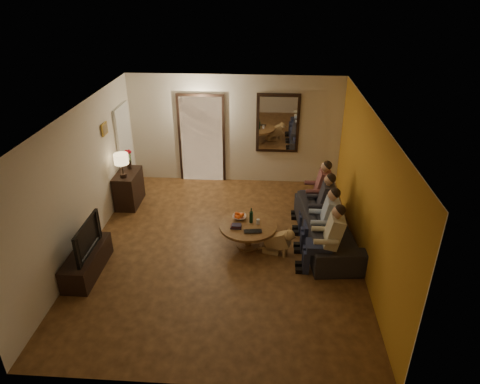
# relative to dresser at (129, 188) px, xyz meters

# --- Properties ---
(floor) EXTENTS (5.00, 6.00, 0.01)m
(floor) POSITION_rel_dresser_xyz_m (2.25, -1.61, -0.38)
(floor) COLOR #412711
(floor) RESTS_ON ground
(ceiling) EXTENTS (5.00, 6.00, 0.01)m
(ceiling) POSITION_rel_dresser_xyz_m (2.25, -1.61, 2.22)
(ceiling) COLOR white
(ceiling) RESTS_ON back_wall
(back_wall) EXTENTS (5.00, 0.02, 2.60)m
(back_wall) POSITION_rel_dresser_xyz_m (2.25, 1.39, 0.92)
(back_wall) COLOR beige
(back_wall) RESTS_ON floor
(front_wall) EXTENTS (5.00, 0.02, 2.60)m
(front_wall) POSITION_rel_dresser_xyz_m (2.25, -4.61, 0.92)
(front_wall) COLOR beige
(front_wall) RESTS_ON floor
(left_wall) EXTENTS (0.02, 6.00, 2.60)m
(left_wall) POSITION_rel_dresser_xyz_m (-0.25, -1.61, 0.92)
(left_wall) COLOR beige
(left_wall) RESTS_ON floor
(right_wall) EXTENTS (0.02, 6.00, 2.60)m
(right_wall) POSITION_rel_dresser_xyz_m (4.75, -1.61, 0.92)
(right_wall) COLOR beige
(right_wall) RESTS_ON floor
(orange_accent) EXTENTS (0.01, 6.00, 2.60)m
(orange_accent) POSITION_rel_dresser_xyz_m (4.74, -1.61, 0.92)
(orange_accent) COLOR orange
(orange_accent) RESTS_ON right_wall
(kitchen_doorway) EXTENTS (1.00, 0.06, 2.10)m
(kitchen_doorway) POSITION_rel_dresser_xyz_m (1.45, 1.37, 0.67)
(kitchen_doorway) COLOR #FFE0A5
(kitchen_doorway) RESTS_ON floor
(door_trim) EXTENTS (1.12, 0.04, 2.22)m
(door_trim) POSITION_rel_dresser_xyz_m (1.45, 1.36, 0.67)
(door_trim) COLOR black
(door_trim) RESTS_ON floor
(fridge_glimpse) EXTENTS (0.45, 0.03, 1.70)m
(fridge_glimpse) POSITION_rel_dresser_xyz_m (1.70, 1.37, 0.52)
(fridge_glimpse) COLOR silver
(fridge_glimpse) RESTS_ON floor
(mirror_frame) EXTENTS (1.00, 0.05, 1.40)m
(mirror_frame) POSITION_rel_dresser_xyz_m (3.25, 1.35, 1.12)
(mirror_frame) COLOR black
(mirror_frame) RESTS_ON back_wall
(mirror_glass) EXTENTS (0.86, 0.02, 1.26)m
(mirror_glass) POSITION_rel_dresser_xyz_m (3.25, 1.32, 1.12)
(mirror_glass) COLOR white
(mirror_glass) RESTS_ON back_wall
(white_door) EXTENTS (0.06, 0.85, 2.04)m
(white_door) POSITION_rel_dresser_xyz_m (-0.21, 0.69, 0.64)
(white_door) COLOR white
(white_door) RESTS_ON floor
(framed_art) EXTENTS (0.03, 0.28, 0.24)m
(framed_art) POSITION_rel_dresser_xyz_m (-0.22, -0.31, 1.47)
(framed_art) COLOR #B28C33
(framed_art) RESTS_ON left_wall
(art_canvas) EXTENTS (0.01, 0.22, 0.18)m
(art_canvas) POSITION_rel_dresser_xyz_m (-0.21, -0.31, 1.47)
(art_canvas) COLOR brown
(art_canvas) RESTS_ON left_wall
(dresser) EXTENTS (0.45, 0.85, 0.75)m
(dresser) POSITION_rel_dresser_xyz_m (0.00, 0.00, 0.00)
(dresser) COLOR black
(dresser) RESTS_ON floor
(table_lamp) EXTENTS (0.30, 0.30, 0.54)m
(table_lamp) POSITION_rel_dresser_xyz_m (0.00, -0.22, 0.65)
(table_lamp) COLOR beige
(table_lamp) RESTS_ON dresser
(flower_vase) EXTENTS (0.14, 0.14, 0.44)m
(flower_vase) POSITION_rel_dresser_xyz_m (0.00, 0.22, 0.60)
(flower_vase) COLOR red
(flower_vase) RESTS_ON dresser
(tv_stand) EXTENTS (0.45, 1.27, 0.42)m
(tv_stand) POSITION_rel_dresser_xyz_m (0.00, -2.47, -0.17)
(tv_stand) COLOR black
(tv_stand) RESTS_ON floor
(tv) EXTENTS (0.98, 0.13, 0.57)m
(tv) POSITION_rel_dresser_xyz_m (0.00, -2.47, 0.33)
(tv) COLOR black
(tv) RESTS_ON tv_stand
(sofa) EXTENTS (2.39, 1.14, 0.67)m
(sofa) POSITION_rel_dresser_xyz_m (4.20, -1.25, -0.04)
(sofa) COLOR black
(sofa) RESTS_ON floor
(person_a) EXTENTS (0.60, 0.40, 1.20)m
(person_a) POSITION_rel_dresser_xyz_m (4.10, -2.15, 0.22)
(person_a) COLOR tan
(person_a) RESTS_ON sofa
(person_b) EXTENTS (0.60, 0.40, 1.20)m
(person_b) POSITION_rel_dresser_xyz_m (4.10, -1.55, 0.22)
(person_b) COLOR tan
(person_b) RESTS_ON sofa
(person_c) EXTENTS (0.60, 0.40, 1.20)m
(person_c) POSITION_rel_dresser_xyz_m (4.10, -0.95, 0.22)
(person_c) COLOR tan
(person_c) RESTS_ON sofa
(person_d) EXTENTS (0.60, 0.40, 1.20)m
(person_d) POSITION_rel_dresser_xyz_m (4.10, -0.35, 0.22)
(person_d) COLOR tan
(person_d) RESTS_ON sofa
(dog) EXTENTS (0.60, 0.38, 0.56)m
(dog) POSITION_rel_dresser_xyz_m (3.25, -1.70, -0.10)
(dog) COLOR #A8814D
(dog) RESTS_ON floor
(coffee_table) EXTENTS (1.30, 1.30, 0.45)m
(coffee_table) POSITION_rel_dresser_xyz_m (2.71, -1.48, -0.15)
(coffee_table) COLOR brown
(coffee_table) RESTS_ON floor
(bowl) EXTENTS (0.26, 0.26, 0.06)m
(bowl) POSITION_rel_dresser_xyz_m (2.53, -1.26, 0.10)
(bowl) COLOR white
(bowl) RESTS_ON coffee_table
(oranges) EXTENTS (0.20, 0.20, 0.08)m
(oranges) POSITION_rel_dresser_xyz_m (2.53, -1.26, 0.17)
(oranges) COLOR #F85614
(oranges) RESTS_ON bowl
(wine_bottle) EXTENTS (0.07, 0.07, 0.31)m
(wine_bottle) POSITION_rel_dresser_xyz_m (2.76, -1.38, 0.23)
(wine_bottle) COLOR black
(wine_bottle) RESTS_ON coffee_table
(wine_glass) EXTENTS (0.06, 0.06, 0.10)m
(wine_glass) POSITION_rel_dresser_xyz_m (2.89, -1.43, 0.12)
(wine_glass) COLOR silver
(wine_glass) RESTS_ON coffee_table
(book_stack) EXTENTS (0.20, 0.15, 0.07)m
(book_stack) POSITION_rel_dresser_xyz_m (2.49, -1.58, 0.11)
(book_stack) COLOR black
(book_stack) RESTS_ON coffee_table
(laptop) EXTENTS (0.35, 0.25, 0.03)m
(laptop) POSITION_rel_dresser_xyz_m (2.81, -1.76, 0.09)
(laptop) COLOR black
(laptop) RESTS_ON coffee_table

